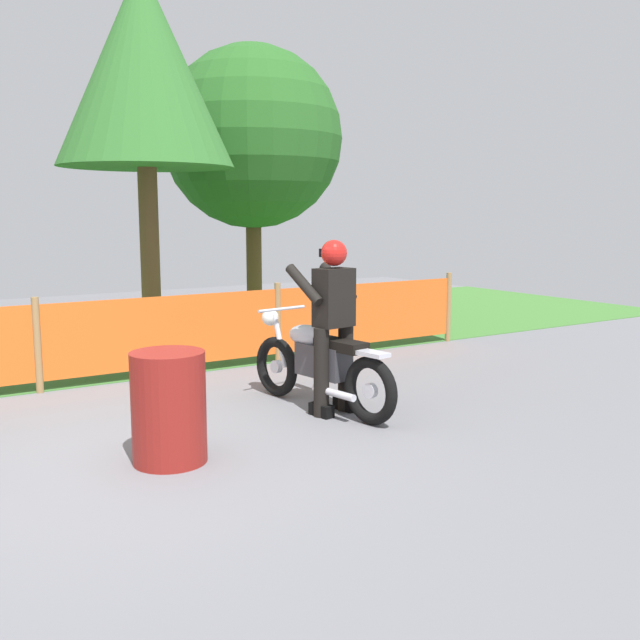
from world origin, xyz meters
The scene contains 7 objects.
ground centered at (0.00, 0.00, -0.01)m, with size 24.00×24.00×0.02m, color slate.
barrier_fence centered at (0.00, 2.55, 0.54)m, with size 11.95×0.08×1.05m.
tree_near_right centered at (2.03, 4.69, 3.96)m, with size 2.52×2.52×5.39m.
tree_rightmost centered at (4.46, 6.12, 3.26)m, with size 3.20×3.20×4.87m.
motorcycle_lead centered at (2.23, 0.37, 0.47)m, with size 0.62×2.03×0.97m.
rider_lead centered at (2.26, 0.17, 0.92)m, with size 0.61×0.62×1.69m.
oil_drum centered at (0.42, -0.30, 0.44)m, with size 0.58×0.58×0.88m, color maroon.
Camera 1 is at (-1.47, -5.47, 1.93)m, focal length 39.95 mm.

